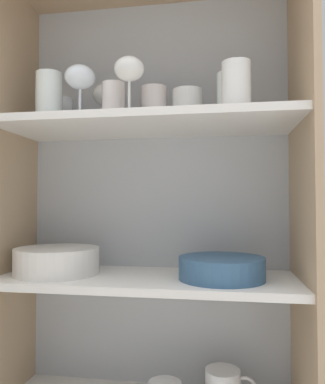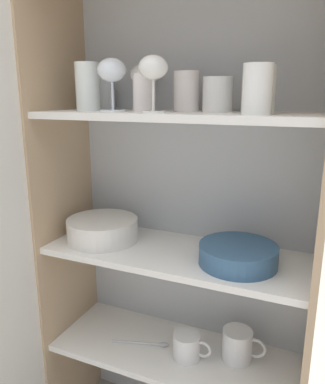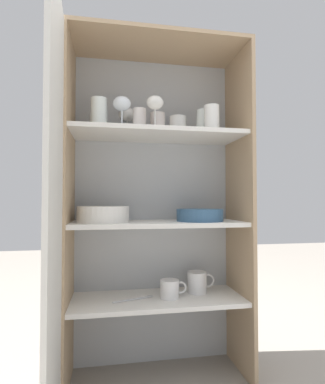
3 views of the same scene
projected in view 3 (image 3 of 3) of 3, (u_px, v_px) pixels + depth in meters
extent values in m
cube|color=#B2B7BC|center=(153.00, 210.00, 1.55)|extent=(0.82, 0.02, 1.53)
cube|color=tan|center=(69.00, 211.00, 1.33)|extent=(0.02, 0.33, 1.53)
cube|color=tan|center=(239.00, 210.00, 1.46)|extent=(0.02, 0.33, 1.53)
cube|color=tan|center=(158.00, 47.00, 1.42)|extent=(0.82, 0.33, 0.02)
cube|color=white|center=(158.00, 300.00, 1.38)|extent=(0.79, 0.30, 0.02)
cube|color=white|center=(158.00, 224.00, 1.39)|extent=(0.79, 0.30, 0.02)
cube|color=white|center=(158.00, 135.00, 1.40)|extent=(0.79, 0.30, 0.02)
cube|color=silver|center=(54.00, 215.00, 0.96)|extent=(0.04, 0.41, 1.53)
cylinder|color=white|center=(212.00, 118.00, 1.36)|extent=(0.07, 0.07, 0.11)
cylinder|color=white|center=(99.00, 114.00, 1.34)|extent=(0.07, 0.07, 0.14)
cylinder|color=white|center=(178.00, 126.00, 1.47)|extent=(0.08, 0.08, 0.09)
cylinder|color=silver|center=(158.00, 125.00, 1.47)|extent=(0.08, 0.08, 0.11)
cylinder|color=white|center=(205.00, 123.00, 1.44)|extent=(0.08, 0.08, 0.12)
cylinder|color=silver|center=(139.00, 120.00, 1.37)|extent=(0.06, 0.06, 0.10)
cylinder|color=white|center=(97.00, 124.00, 1.44)|extent=(0.07, 0.07, 0.10)
cylinder|color=white|center=(127.00, 135.00, 1.47)|extent=(0.07, 0.07, 0.01)
cylinder|color=white|center=(127.00, 128.00, 1.47)|extent=(0.01, 0.01, 0.06)
ellipsoid|color=white|center=(127.00, 115.00, 1.47)|extent=(0.08, 0.08, 0.07)
cylinder|color=white|center=(155.00, 127.00, 1.31)|extent=(0.06, 0.06, 0.01)
cylinder|color=white|center=(155.00, 118.00, 1.32)|extent=(0.01, 0.01, 0.08)
ellipsoid|color=white|center=(155.00, 103.00, 1.32)|extent=(0.08, 0.08, 0.06)
cylinder|color=white|center=(122.00, 128.00, 1.33)|extent=(0.07, 0.07, 0.01)
cylinder|color=white|center=(122.00, 119.00, 1.33)|extent=(0.01, 0.01, 0.07)
ellipsoid|color=white|center=(122.00, 104.00, 1.33)|extent=(0.08, 0.08, 0.06)
cylinder|color=silver|center=(103.00, 221.00, 1.34)|extent=(0.23, 0.23, 0.01)
cylinder|color=silver|center=(103.00, 219.00, 1.34)|extent=(0.23, 0.23, 0.01)
cylinder|color=silver|center=(103.00, 217.00, 1.34)|extent=(0.23, 0.23, 0.01)
cylinder|color=silver|center=(103.00, 215.00, 1.34)|extent=(0.23, 0.23, 0.01)
cylinder|color=silver|center=(103.00, 213.00, 1.34)|extent=(0.23, 0.23, 0.01)
cylinder|color=silver|center=(103.00, 211.00, 1.34)|extent=(0.23, 0.23, 0.01)
cylinder|color=silver|center=(103.00, 209.00, 1.34)|extent=(0.23, 0.23, 0.01)
cylinder|color=silver|center=(103.00, 207.00, 1.34)|extent=(0.23, 0.23, 0.01)
cylinder|color=#33567A|center=(200.00, 215.00, 1.41)|extent=(0.22, 0.22, 0.06)
torus|color=#33567A|center=(200.00, 210.00, 1.41)|extent=(0.21, 0.21, 0.01)
cylinder|color=white|center=(197.00, 282.00, 1.46)|extent=(0.09, 0.09, 0.10)
torus|color=white|center=(208.00, 281.00, 1.47)|extent=(0.07, 0.01, 0.07)
cylinder|color=white|center=(170.00, 289.00, 1.38)|extent=(0.09, 0.09, 0.08)
torus|color=white|center=(181.00, 287.00, 1.38)|extent=(0.06, 0.01, 0.06)
cylinder|color=silver|center=(132.00, 300.00, 1.34)|extent=(0.17, 0.06, 0.01)
ellipsoid|color=silver|center=(149.00, 296.00, 1.38)|extent=(0.04, 0.03, 0.01)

